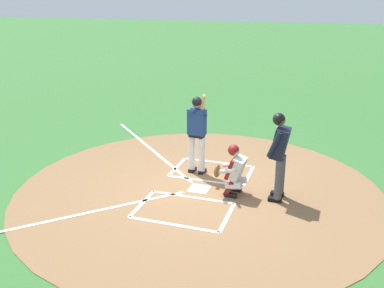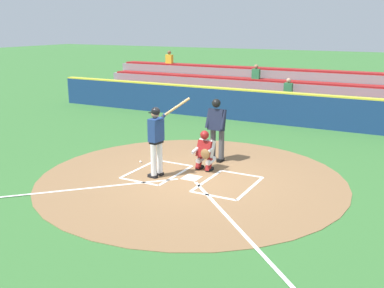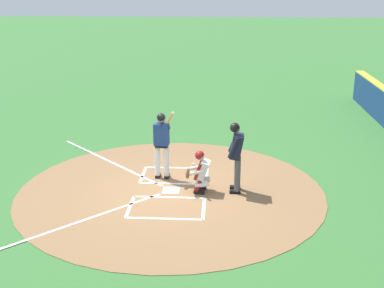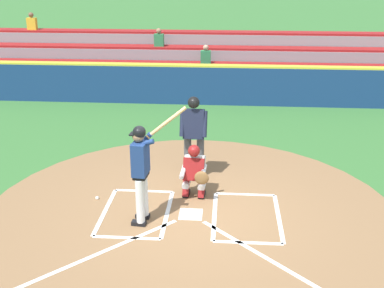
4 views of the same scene
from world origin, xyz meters
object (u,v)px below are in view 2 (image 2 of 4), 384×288
Objects in this scene: plate_umpire at (217,126)px; baseball at (141,162)px; catcher at (205,150)px; batter at (157,137)px.

plate_umpire is 2.45m from baseball.
catcher is 0.61× the size of plate_umpire.
catcher is at bearing -171.61° from baseball.
baseball is (1.87, 1.21, -1.04)m from plate_umpire.
batter is 1.48m from catcher.
baseball is (1.08, -0.80, -1.06)m from batter.
catcher is at bearing 95.16° from plate_umpire.
baseball is at bearing -36.42° from batter.
plate_umpire is 25.20× the size of baseball.
batter reaches higher than catcher.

